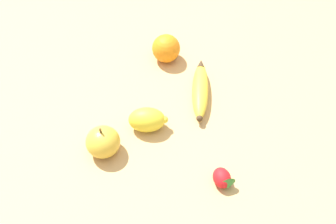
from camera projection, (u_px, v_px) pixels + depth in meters
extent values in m
plane|color=tan|center=(186.00, 141.00, 0.86)|extent=(3.00, 3.00, 0.00)
ellipsoid|color=yellow|center=(200.00, 90.00, 0.93)|extent=(0.14, 0.16, 0.04)
cone|color=#47331E|center=(201.00, 64.00, 0.98)|extent=(0.03, 0.03, 0.03)
sphere|color=#47331E|center=(199.00, 118.00, 0.88)|extent=(0.01, 0.01, 0.01)
sphere|color=orange|center=(166.00, 48.00, 1.00)|extent=(0.07, 0.07, 0.07)
ellipsoid|color=red|center=(223.00, 177.00, 0.78)|extent=(0.05, 0.05, 0.04)
cone|color=#3D8438|center=(228.00, 186.00, 0.77)|extent=(0.04, 0.02, 0.03)
ellipsoid|color=gold|center=(103.00, 142.00, 0.82)|extent=(0.07, 0.07, 0.06)
cylinder|color=#4C3319|center=(101.00, 131.00, 0.79)|extent=(0.00, 0.00, 0.01)
ellipsoid|color=yellow|center=(147.00, 120.00, 0.86)|extent=(0.10, 0.09, 0.06)
sphere|color=yellow|center=(164.00, 120.00, 0.86)|extent=(0.02, 0.02, 0.02)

